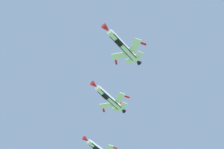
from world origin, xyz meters
TOP-DOWN VIEW (x-y plane):
  - fighter_jet_right_wing at (21.03, 50.91)m, footprint 13.61×11.93m
  - fighter_jet_left_outer at (22.44, 71.41)m, footprint 13.61×11.94m
  - fighter_jet_right_outer at (24.79, 94.66)m, footprint 13.61×11.93m

SIDE VIEW (x-z plane):
  - fighter_jet_right_outer at x=24.79m, z-range 68.95..73.32m
  - fighter_jet_right_wing at x=21.03m, z-range 70.86..75.23m
  - fighter_jet_left_outer at x=22.44m, z-range 71.25..75.60m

